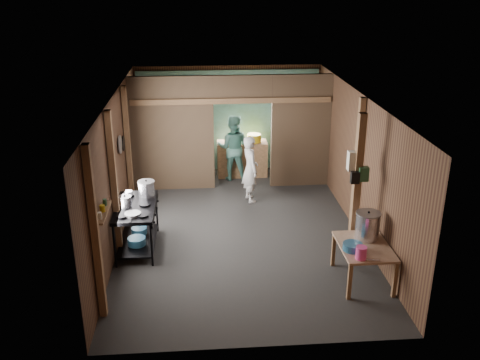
{
  "coord_description": "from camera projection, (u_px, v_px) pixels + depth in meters",
  "views": [
    {
      "loc": [
        -0.71,
        -9.15,
        4.61
      ],
      "look_at": [
        0.0,
        -0.2,
        1.1
      ],
      "focal_mm": 39.28,
      "sensor_mm": 36.0,
      "label": 1
    }
  ],
  "objects": [
    {
      "name": "floor",
      "position": [
        239.0,
        229.0,
        10.23
      ],
      "size": [
        4.5,
        7.0,
        0.0
      ],
      "primitive_type": "cube",
      "color": "#2A2A2A",
      "rests_on": "ground"
    },
    {
      "name": "back_counter",
      "position": [
        242.0,
        159.0,
        12.83
      ],
      "size": [
        1.2,
        0.5,
        0.85
      ],
      "primitive_type": "cube",
      "color": "#A36E49",
      "rests_on": "floor"
    },
    {
      "name": "gas_range",
      "position": [
        137.0,
        227.0,
        9.36
      ],
      "size": [
        0.73,
        1.42,
        0.84
      ],
      "primitive_type": null,
      "color": "black",
      "rests_on": "floor"
    },
    {
      "name": "blue_tub_back",
      "position": [
        139.0,
        231.0,
        9.67
      ],
      "size": [
        0.29,
        0.29,
        0.11
      ],
      "primitive_type": "cylinder",
      "color": "#265B7F",
      "rests_on": "gas_range"
    },
    {
      "name": "red_cup",
      "position": [
        232.0,
        140.0,
        12.64
      ],
      "size": [
        0.12,
        0.12,
        0.14
      ],
      "primitive_type": "cylinder",
      "color": "#AA5330",
      "rests_on": "back_counter"
    },
    {
      "name": "yellow_tub",
      "position": [
        254.0,
        138.0,
        12.66
      ],
      "size": [
        0.34,
        0.34,
        0.19
      ],
      "primitive_type": "cylinder",
      "color": "#BA9B13",
      "rests_on": "back_counter"
    },
    {
      "name": "wall_left",
      "position": [
        117.0,
        169.0,
        9.59
      ],
      "size": [
        0.0,
        7.0,
        2.6
      ],
      "primitive_type": "cube",
      "color": "brown",
      "rests_on": "ground"
    },
    {
      "name": "stock_pot",
      "position": [
        367.0,
        226.0,
        8.43
      ],
      "size": [
        0.5,
        0.5,
        0.47
      ],
      "primitive_type": null,
      "rotation": [
        0.0,
        0.0,
        0.3
      ],
      "color": "silver",
      "rests_on": "prep_table"
    },
    {
      "name": "cross_beam",
      "position": [
        232.0,
        101.0,
        11.48
      ],
      "size": [
        4.4,
        0.12,
        0.12
      ],
      "primitive_type": "cube",
      "color": "#A36E49",
      "rests_on": "wall_left"
    },
    {
      "name": "wall_right",
      "position": [
        358.0,
        163.0,
        9.92
      ],
      "size": [
        0.0,
        7.0,
        2.6
      ],
      "primitive_type": "cube",
      "color": "brown",
      "rests_on": "ground"
    },
    {
      "name": "jar_white",
      "position": [
        99.0,
        216.0,
        7.35
      ],
      "size": [
        0.07,
        0.07,
        0.1
      ],
      "primitive_type": "cylinder",
      "color": "silver",
      "rests_on": "wall_shelf"
    },
    {
      "name": "stove_pot_large",
      "position": [
        147.0,
        189.0,
        9.56
      ],
      "size": [
        0.4,
        0.4,
        0.31
      ],
      "primitive_type": null,
      "rotation": [
        0.0,
        0.0,
        -0.41
      ],
      "color": "silver",
      "rests_on": "gas_range"
    },
    {
      "name": "bag_black",
      "position": [
        355.0,
        177.0,
        8.51
      ],
      "size": [
        0.14,
        0.1,
        0.2
      ],
      "primitive_type": "cube",
      "color": "black",
      "rests_on": "post_free"
    },
    {
      "name": "frying_pan",
      "position": [
        133.0,
        214.0,
        8.83
      ],
      "size": [
        0.3,
        0.51,
        0.07
      ],
      "primitive_type": null,
      "rotation": [
        0.0,
        0.0,
        0.06
      ],
      "color": "gray",
      "rests_on": "gas_range"
    },
    {
      "name": "post_left_c",
      "position": [
        128.0,
        149.0,
        10.71
      ],
      "size": [
        0.1,
        0.12,
        2.6
      ],
      "primitive_type": "cube",
      "color": "#A36E49",
      "rests_on": "floor"
    },
    {
      "name": "pan_lid_small",
      "position": [
        123.0,
        143.0,
        10.24
      ],
      "size": [
        0.03,
        0.3,
        0.3
      ],
      "primitive_type": "cylinder",
      "rotation": [
        0.0,
        1.57,
        0.0
      ],
      "color": "black",
      "rests_on": "wall_left"
    },
    {
      "name": "bag_green",
      "position": [
        363.0,
        174.0,
        8.52
      ],
      "size": [
        0.16,
        0.12,
        0.24
      ],
      "primitive_type": "cube",
      "color": "#265231",
      "rests_on": "post_free"
    },
    {
      "name": "wall_shelf",
      "position": [
        103.0,
        212.0,
        7.61
      ],
      "size": [
        0.14,
        0.8,
        0.03
      ],
      "primitive_type": "cube",
      "color": "#A36E49",
      "rests_on": "wall_left"
    },
    {
      "name": "pan_lid_big",
      "position": [
        120.0,
        145.0,
        9.83
      ],
      "size": [
        0.03,
        0.34,
        0.34
      ],
      "primitive_type": "cylinder",
      "rotation": [
        0.0,
        1.57,
        0.0
      ],
      "color": "gray",
      "rests_on": "wall_left"
    },
    {
      "name": "wall_front",
      "position": [
        261.0,
        261.0,
        6.5
      ],
      "size": [
        4.5,
        0.0,
        2.6
      ],
      "primitive_type": "cube",
      "color": "brown",
      "rests_on": "ground"
    },
    {
      "name": "blue_tub_front",
      "position": [
        137.0,
        241.0,
        9.27
      ],
      "size": [
        0.32,
        0.32,
        0.13
      ],
      "primitive_type": "cylinder",
      "color": "#265B7F",
      "rests_on": "gas_range"
    },
    {
      "name": "partition_left",
      "position": [
        172.0,
        134.0,
        11.7
      ],
      "size": [
        1.85,
        0.1,
        2.6
      ],
      "primitive_type": "cube",
      "color": "brown",
      "rests_on": "floor"
    },
    {
      "name": "wash_basin",
      "position": [
        353.0,
        247.0,
        8.12
      ],
      "size": [
        0.38,
        0.38,
        0.11
      ],
      "primitive_type": "cylinder",
      "rotation": [
        0.0,
        0.0,
        0.31
      ],
      "color": "#265B7F",
      "rests_on": "prep_table"
    },
    {
      "name": "wall_clock",
      "position": [
        239.0,
        95.0,
        12.71
      ],
      "size": [
        0.2,
        0.03,
        0.2
      ],
      "primitive_type": "cylinder",
      "rotation": [
        1.57,
        0.0,
        0.0
      ],
      "color": "silver",
      "rests_on": "wall_back"
    },
    {
      "name": "jar_yellow",
      "position": [
        102.0,
        208.0,
        7.59
      ],
      "size": [
        0.08,
        0.08,
        0.1
      ],
      "primitive_type": "cylinder",
      "color": "#BA9B13",
      "rests_on": "wall_shelf"
    },
    {
      "name": "wall_back",
      "position": [
        228.0,
        118.0,
        13.0
      ],
      "size": [
        4.5,
        0.0,
        2.6
      ],
      "primitive_type": "cube",
      "color": "brown",
      "rests_on": "ground"
    },
    {
      "name": "knife",
      "position": [
        370.0,
        260.0,
        7.84
      ],
      "size": [
        0.3,
        0.09,
        0.01
      ],
      "primitive_type": "cube",
      "rotation": [
        0.0,
        0.0,
        -0.18
      ],
      "color": "silver",
      "rests_on": "prep_table"
    },
    {
      "name": "post_free",
      "position": [
        356.0,
        190.0,
        8.68
      ],
      "size": [
        0.12,
        0.12,
        2.6
      ],
      "primitive_type": "cube",
      "color": "#A36E49",
      "rests_on": "floor"
    },
    {
      "name": "prep_table",
      "position": [
        363.0,
        263.0,
        8.39
      ],
      "size": [
        0.78,
        1.07,
        0.63
      ],
      "primitive_type": null,
      "color": "tan",
      "rests_on": "floor"
    },
    {
      "name": "partition_right",
      "position": [
        301.0,
        132.0,
        11.91
      ],
      "size": [
        1.35,
        0.1,
        2.6
      ],
      "primitive_type": "cube",
      "color": "brown",
      "rests_on": "floor"
    },
    {
      "name": "post_left_a",
      "position": [
        95.0,
        235.0,
        7.18
      ],
      "size": [
        0.1,
        0.12,
        2.6
      ],
      "primitive_type": "cube",
      "color": "#A36E49",
      "rests_on": "floor"
    },
    {
      "name": "worker_back",
      "position": [
        233.0,
        148.0,
        12.47
      ],
      "size": [
        0.87,
        0.73,
        1.57
      ],
      "primitive_type": "imported",
      "rotation": [
        0.0,
        0.0,
        2.94
      ],
      "color": "#549084",
      "rests_on": "floor"
    },
    {
      "name": "pink_bucket",
      "position": [
        361.0,
        253.0,
        7.85
      ],
      "size": [
        0.22,
        0.22,
        0.2
      ],
      "primitive_type": "cylinder",
      "rotation": [
        0.0,
        0.0,
        -0.43
      ],
      "color": "#F3479F",
      "rests_on": "prep_table"
    },
    {
      "name": "post_left_b",
      "position": [
        114.0,
        186.0,
        8.85
      ],
      "size": [
        0.1,
        0.12,
        2.6
      ],
      "primitive_type": "cube",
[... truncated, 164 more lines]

